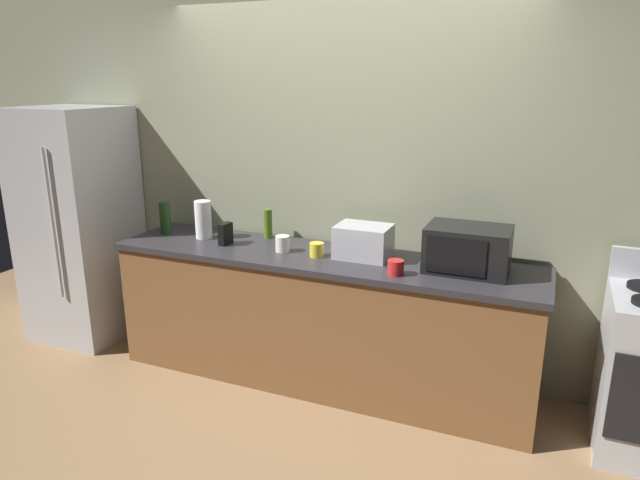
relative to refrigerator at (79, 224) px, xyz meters
The scene contains 13 objects.
ground_plane 2.27m from the refrigerator, 11.03° to the right, with size 8.00×8.00×0.00m, color #93704C.
back_wall 2.14m from the refrigerator, 11.32° to the left, with size 6.40×0.10×2.70m, color gray.
counter_run 2.10m from the refrigerator, ahead, with size 2.84×0.64×0.90m.
refrigerator is the anchor object (origin of this frame).
microwave 2.98m from the refrigerator, ahead, with size 0.48×0.35×0.27m.
toaster_oven 2.33m from the refrigerator, ahead, with size 0.34×0.26×0.21m, color #B7BABF.
paper_towel_roll 1.14m from the refrigerator, ahead, with size 0.12×0.12×0.27m, color white.
cordless_phone 1.36m from the refrigerator, ahead, with size 0.05×0.11×0.15m, color black.
bottle_olive_oil 1.57m from the refrigerator, ahead, with size 0.06×0.06×0.21m, color #4C6B19.
bottle_wine 0.81m from the refrigerator, ahead, with size 0.08×0.08×0.24m, color #1E3F19.
mug_yellow 2.05m from the refrigerator, ahead, with size 0.09×0.09×0.09m, color yellow.
mug_white 1.79m from the refrigerator, ahead, with size 0.09×0.09×0.11m, color white.
mug_red 2.61m from the refrigerator, ahead, with size 0.09×0.09×0.09m, color red.
Camera 1 is at (1.35, -2.82, 2.00)m, focal length 31.71 mm.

